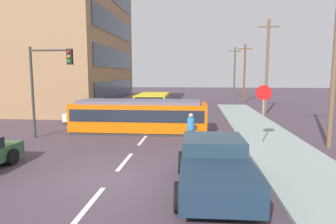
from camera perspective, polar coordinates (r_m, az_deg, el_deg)
ground_plane at (r=19.87m, az=-2.79°, el=-2.90°), size 120.00×120.00×0.00m
sidewalk_curb_right at (r=16.21m, az=19.57°, el=-5.44°), size 3.20×36.00×0.14m
lane_stripe_0 at (r=8.65m, az=-15.09°, el=-17.08°), size 0.16×2.40×0.01m
lane_stripe_1 at (r=12.23m, az=-8.38°, el=-9.54°), size 0.16×2.40×0.01m
lane_stripe_2 at (r=16.01m, az=-4.91°, el=-5.43°), size 0.16×2.40×0.01m
lane_stripe_3 at (r=23.97m, az=-1.32°, el=-1.11°), size 0.16×2.40×0.01m
lane_stripe_4 at (r=29.88m, az=0.07°, el=0.58°), size 0.16×2.40×0.01m
corner_building at (r=33.40m, az=-23.52°, el=11.69°), size 15.66×15.20×12.80m
streetcar_tram at (r=18.05m, az=-5.57°, el=-0.69°), size 8.20×2.60×1.98m
city_bus at (r=25.57m, az=-3.00°, el=1.79°), size 2.69×5.48×1.84m
pedestrian_crossing at (r=14.30m, az=4.50°, el=-3.13°), size 0.51×0.36×1.67m
pickup_truck_parked at (r=9.19m, az=8.98°, el=-10.13°), size 2.38×5.05×1.55m
parked_sedan_mid at (r=23.26m, az=-15.58°, el=-0.10°), size 2.15×4.62×1.19m
stop_sign at (r=15.09m, az=18.11°, el=1.88°), size 0.76×0.07×2.88m
traffic_light_mast at (r=17.35m, az=-22.39°, el=6.67°), size 2.44×0.33×5.03m
utility_pole_near at (r=15.90m, az=29.85°, el=10.05°), size 1.80×0.24×8.74m
utility_pole_mid at (r=26.81m, az=18.74°, el=8.51°), size 1.80×0.24×8.14m
utility_pole_far at (r=37.96m, az=14.68°, el=7.55°), size 1.80×0.24×7.26m
utility_pole_distant at (r=47.03m, az=12.85°, el=7.78°), size 1.80×0.24×7.67m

